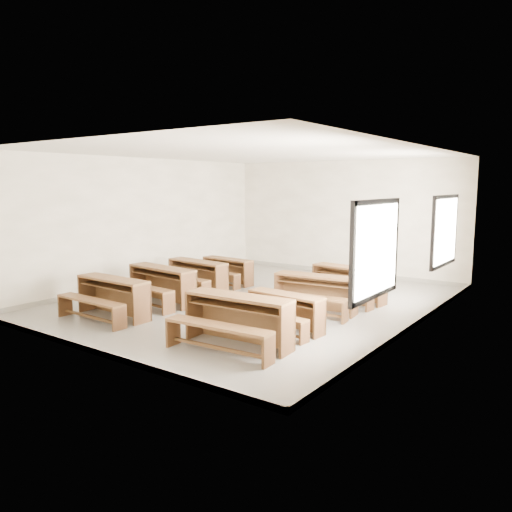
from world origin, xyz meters
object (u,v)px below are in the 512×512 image
Objects in this scene: desk_set_1 at (160,282)px; desk_set_5 at (284,309)px; desk_set_2 at (196,274)px; desk_set_6 at (314,291)px; desk_set_3 at (226,269)px; desk_set_7 at (347,281)px; desk_set_4 at (236,317)px; desk_set_0 at (111,295)px.

desk_set_1 reaches higher than desk_set_5.
desk_set_5 is at bearing -18.01° from desk_set_2.
desk_set_2 is 3.21m from desk_set_6.
desk_set_3 is (-0.04, 1.19, -0.05)m from desk_set_2.
desk_set_4 is at bearing -84.66° from desk_set_7.
desk_set_2 is at bearing 173.38° from desk_set_6.
desk_set_7 is at bearing 95.92° from desk_set_5.
desk_set_1 is 3.36m from desk_set_4.
desk_set_4 reaches higher than desk_set_1.
desk_set_3 is 1.01× the size of desk_set_5.
desk_set_2 reaches higher than desk_set_5.
desk_set_0 is 3.97m from desk_set_6.
desk_set_4 is at bearing -33.77° from desk_set_2.
desk_set_4 is 1.06× the size of desk_set_7.
desk_set_1 is at bearing -77.93° from desk_set_2.
desk_set_0 is at bearing -82.10° from desk_set_1.
desk_set_3 is at bearing 94.76° from desk_set_0.
desk_set_0 is at bearing -154.87° from desk_set_5.
desk_set_1 is at bearing -178.14° from desk_set_5.
desk_set_3 is at bearing 146.84° from desk_set_5.
desk_set_5 is at bearing -88.50° from desk_set_6.
desk_set_6 is (2.97, 2.63, -0.01)m from desk_set_0.
desk_set_5 is 2.69m from desk_set_7.
desk_set_2 is 1.19m from desk_set_3.
desk_set_4 reaches higher than desk_set_3.
desk_set_5 is (3.17, 1.21, -0.06)m from desk_set_0.
desk_set_7 is (3.32, 1.25, 0.01)m from desk_set_2.
desk_set_2 is 1.14× the size of desk_set_3.
desk_set_5 is (3.44, -2.63, -0.00)m from desk_set_3.
desk_set_4 is (3.29, -3.80, 0.09)m from desk_set_3.
desk_set_2 is 3.55m from desk_set_7.
desk_set_7 is at bearing 85.14° from desk_set_4.
desk_set_2 is at bearing -153.11° from desk_set_7.
desk_set_5 is at bearing 2.52° from desk_set_1.
desk_set_1 is 1.22× the size of desk_set_5.
desk_set_0 is 1.13× the size of desk_set_3.
desk_set_7 reaches higher than desk_set_6.
desk_set_0 is at bearing -122.08° from desk_set_7.
desk_set_1 is 1.21× the size of desk_set_3.
desk_set_7 is (0.12, 1.27, 0.00)m from desk_set_6.
desk_set_4 is 1.18m from desk_set_5.
desk_set_7 is at bearing 43.88° from desk_set_1.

